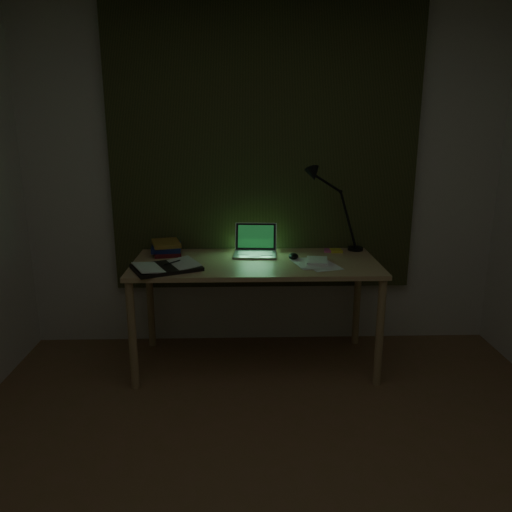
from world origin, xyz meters
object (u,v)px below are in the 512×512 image
at_px(laptop, 255,241).
at_px(open_textbook, 166,267).
at_px(desk_lamp, 357,210).
at_px(desk, 255,314).
at_px(book_stack, 167,247).
at_px(loose_papers, 310,260).

distance_m(laptop, open_textbook, 0.66).
height_order(open_textbook, desk_lamp, desk_lamp).
bearing_deg(desk_lamp, open_textbook, -154.03).
distance_m(desk, book_stack, 0.79).
relative_size(desk, loose_papers, 5.01).
relative_size(laptop, desk_lamp, 0.57).
bearing_deg(book_stack, loose_papers, -13.25).
bearing_deg(loose_papers, book_stack, 166.75).
height_order(desk, open_textbook, open_textbook).
bearing_deg(desk_lamp, book_stack, -170.61).
height_order(desk, desk_lamp, desk_lamp).
xyz_separation_m(desk, laptop, (0.00, 0.15, 0.48)).
bearing_deg(desk, desk_lamp, 21.25).
bearing_deg(loose_papers, open_textbook, -170.20).
bearing_deg(open_textbook, laptop, 4.00).
relative_size(open_textbook, book_stack, 1.67).
distance_m(open_textbook, book_stack, 0.40).
bearing_deg(open_textbook, book_stack, 72.25).
distance_m(open_textbook, loose_papers, 0.95).
height_order(laptop, open_textbook, laptop).
relative_size(desk, book_stack, 6.80).
relative_size(laptop, loose_papers, 1.02).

